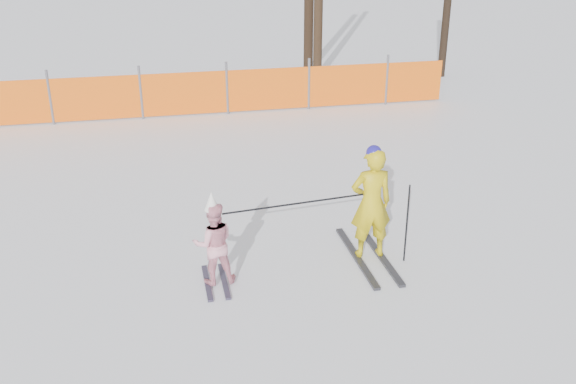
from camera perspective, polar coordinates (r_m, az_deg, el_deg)
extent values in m
plane|color=white|center=(8.54, 0.72, -7.48)|extent=(120.00, 120.00, 0.00)
cube|color=black|center=(9.00, 6.11, -5.76)|extent=(0.09, 1.73, 0.04)
cube|color=black|center=(9.10, 8.15, -5.52)|extent=(0.09, 1.73, 0.04)
imported|color=gold|center=(8.69, 7.40, -1.00)|extent=(0.58, 0.39, 1.57)
sphere|color=#221B94|center=(8.42, 7.65, 3.47)|extent=(0.21, 0.21, 0.21)
cube|color=black|center=(8.43, -7.19, -8.03)|extent=(0.09, 0.87, 0.03)
cube|color=black|center=(8.44, -5.69, -7.89)|extent=(0.09, 0.87, 0.03)
imported|color=#FEA6B9|center=(8.16, -6.62, -4.56)|extent=(0.54, 0.42, 1.10)
cone|color=white|center=(7.90, -6.81, -0.80)|extent=(0.19, 0.19, 0.24)
cylinder|color=black|center=(8.78, 10.51, -2.79)|extent=(0.02, 0.02, 1.13)
cylinder|color=black|center=(8.24, 0.63, -1.06)|extent=(1.91, 0.24, 0.02)
cylinder|color=#595960|center=(15.52, -20.39, 7.87)|extent=(0.06, 0.06, 1.25)
cylinder|color=#595960|center=(15.35, -12.94, 8.59)|extent=(0.06, 0.06, 1.25)
cylinder|color=#595960|center=(15.45, -5.44, 9.16)|extent=(0.06, 0.06, 1.25)
cylinder|color=#595960|center=(15.80, 1.87, 9.57)|extent=(0.06, 0.06, 1.25)
cylinder|color=#595960|center=(16.39, 8.77, 9.82)|extent=(0.06, 0.06, 1.25)
cube|color=#FF630D|center=(15.45, -17.69, 7.88)|extent=(17.45, 0.03, 1.00)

